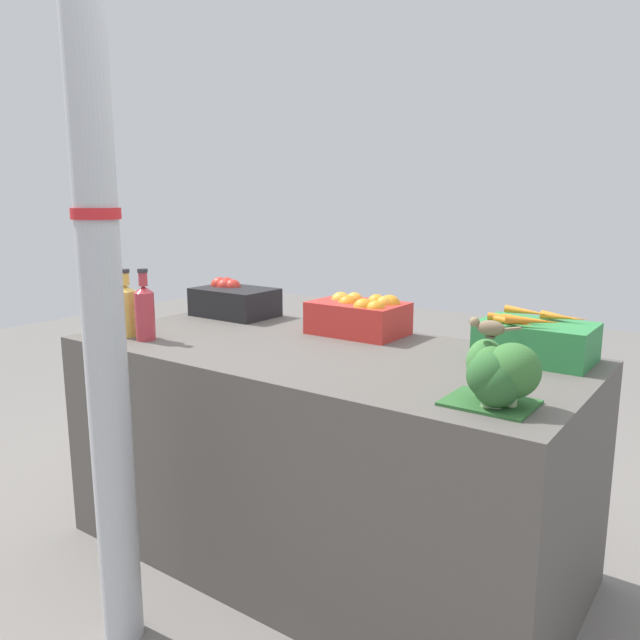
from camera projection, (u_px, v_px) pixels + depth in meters
name	position (u px, v px, depth m)	size (l,w,h in m)	color
ground_plane	(320.00, 553.00, 2.34)	(10.00, 10.00, 0.00)	slate
market_table	(320.00, 454.00, 2.26)	(1.80, 0.86, 0.79)	#56514C
support_pole	(99.00, 256.00, 1.68)	(0.13, 0.13, 2.30)	#B7BABF
apple_crate	(233.00, 299.00, 2.78)	(0.35, 0.24, 0.16)	black
orange_crate	(360.00, 315.00, 2.39)	(0.35, 0.24, 0.16)	red
carrot_crate	(536.00, 340.00, 2.01)	(0.35, 0.25, 0.16)	#2D8442
broccoli_pile	(497.00, 375.00, 1.55)	(0.23, 0.19, 0.17)	#2D602D
juice_bottle_amber	(109.00, 305.00, 2.41)	(0.08, 0.08, 0.25)	gold
juice_bottle_golden	(126.00, 309.00, 2.35)	(0.08, 0.08, 0.26)	gold
juice_bottle_ruby	(145.00, 311.00, 2.29)	(0.07, 0.07, 0.26)	#B2333D
sparrow_bird	(489.00, 327.00, 1.58)	(0.14, 0.04, 0.05)	#4C3D2D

